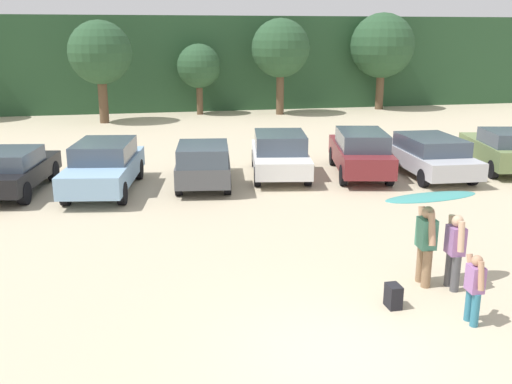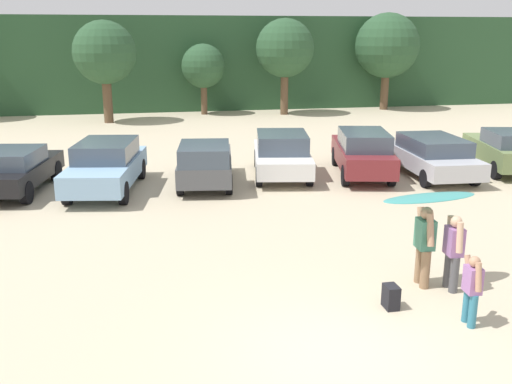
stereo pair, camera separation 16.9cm
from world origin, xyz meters
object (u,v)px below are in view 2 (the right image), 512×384
object	(u,v)px
parked_car_silver	(432,155)
person_adult	(424,242)
parked_car_sky_blue	(106,165)
parked_car_maroon	(362,152)
parked_car_black	(14,169)
backpack_dropped	(391,297)
surfboard_teal	(430,198)
parked_car_white	(282,154)
person_companion	(453,248)
parked_car_dark_gray	(205,162)
parked_car_olive_green	(508,149)
person_child	(472,286)

from	to	relation	value
parked_car_silver	person_adult	world-z (taller)	person_adult
parked_car_silver	person_adult	size ratio (longest dim) A/B	2.85
parked_car_sky_blue	parked_car_maroon	xyz separation A→B (m)	(8.87, 0.33, 0.02)
parked_car_black	backpack_dropped	distance (m)	13.10
surfboard_teal	backpack_dropped	distance (m)	2.10
parked_car_silver	surfboard_teal	world-z (taller)	surfboard_teal
surfboard_teal	parked_car_sky_blue	bearing A→B (deg)	-59.86
parked_car_white	backpack_dropped	distance (m)	10.48
parked_car_sky_blue	surfboard_teal	size ratio (longest dim) A/B	2.40
backpack_dropped	parked_car_maroon	bearing A→B (deg)	71.80
parked_car_sky_blue	person_companion	world-z (taller)	parked_car_sky_blue
parked_car_maroon	surfboard_teal	world-z (taller)	surfboard_teal
parked_car_silver	person_adult	bearing A→B (deg)	154.80
parked_car_black	parked_car_maroon	world-z (taller)	parked_car_maroon
parked_car_black	parked_car_silver	size ratio (longest dim) A/B	0.97
parked_car_black	backpack_dropped	xyz separation A→B (m)	(8.49, -9.96, -0.54)
parked_car_maroon	person_companion	bearing A→B (deg)	-177.94
parked_car_sky_blue	parked_car_dark_gray	size ratio (longest dim) A/B	1.13
parked_car_olive_green	parked_car_sky_blue	bearing A→B (deg)	102.18
parked_car_sky_blue	person_child	xyz separation A→B (m)	(6.70, -10.47, -0.12)
person_adult	person_companion	bearing A→B (deg)	151.38
parked_car_white	parked_car_maroon	xyz separation A→B (m)	(2.84, -0.51, 0.06)
parked_car_black	parked_car_sky_blue	world-z (taller)	parked_car_sky_blue
parked_car_sky_blue	parked_car_olive_green	xyz separation A→B (m)	(14.40, -0.04, -0.03)
person_adult	person_companion	world-z (taller)	person_adult
parked_car_sky_blue	parked_car_maroon	distance (m)	8.88
parked_car_sky_blue	person_adult	world-z (taller)	person_adult
parked_car_silver	surfboard_teal	xyz separation A→B (m)	(-4.64, -8.60, 1.10)
person_adult	backpack_dropped	distance (m)	1.52
parked_car_dark_gray	parked_car_white	world-z (taller)	parked_car_white
parked_car_silver	parked_car_olive_green	bearing A→B (deg)	-83.49
parked_car_olive_green	person_companion	size ratio (longest dim) A/B	2.95
parked_car_sky_blue	parked_car_silver	distance (m)	11.30
parked_car_sky_blue	parked_car_maroon	world-z (taller)	parked_car_maroon
surfboard_teal	parked_car_black	bearing A→B (deg)	-50.74
parked_car_silver	person_adult	xyz separation A→B (m)	(-4.65, -8.56, 0.17)
person_companion	backpack_dropped	bearing A→B (deg)	23.95
parked_car_white	backpack_dropped	xyz separation A→B (m)	(-0.43, -10.45, -0.58)
parked_car_white	surfboard_teal	size ratio (longest dim) A/B	2.26
parked_car_black	person_companion	xyz separation A→B (m)	(10.00, -9.42, 0.11)
parked_car_sky_blue	parked_car_white	world-z (taller)	parked_car_sky_blue
person_adult	person_child	world-z (taller)	person_adult
parked_car_sky_blue	surfboard_teal	world-z (taller)	surfboard_teal
parked_car_white	person_companion	size ratio (longest dim) A/B	3.06
parked_car_silver	person_companion	distance (m)	9.80
parked_car_maroon	person_child	distance (m)	11.01
person_child	surfboard_teal	world-z (taller)	surfboard_teal
parked_car_white	person_child	world-z (taller)	parked_car_white
parked_car_silver	person_companion	xyz separation A→B (m)	(-4.18, -8.86, 0.11)
parked_car_white	parked_car_silver	size ratio (longest dim) A/B	1.00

